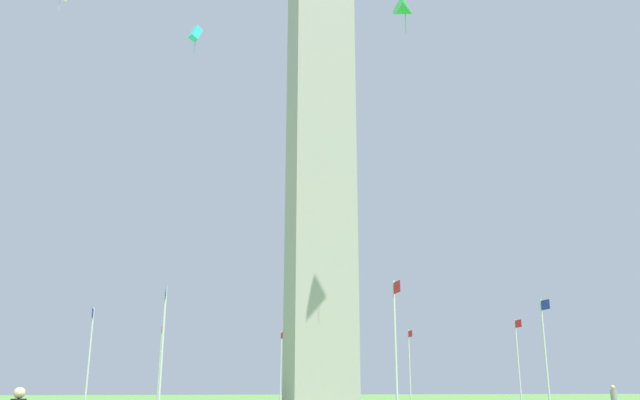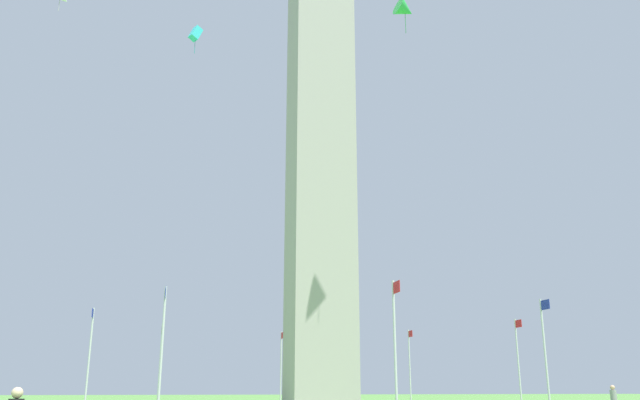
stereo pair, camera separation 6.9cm
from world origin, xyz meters
name	(u,v)px [view 1 (the left image)]	position (x,y,z in m)	size (l,w,h in m)	color
obelisk_monument	(320,132)	(0.00, 0.00, 23.26)	(5.12, 5.12, 46.53)	#A8A399
flagpole_n	(396,341)	(17.55, 0.00, 4.09)	(1.12, 0.14, 7.42)	silver
flagpole_ne	(545,349)	(12.43, 12.37, 4.09)	(1.12, 0.14, 7.42)	silver
flagpole_e	(518,358)	(0.06, 17.49, 4.09)	(1.12, 0.14, 7.42)	silver
flagpole_se	(410,363)	(-12.30, 12.37, 4.09)	(1.12, 0.14, 7.42)	silver
flagpole_s	(281,364)	(-17.42, 0.00, 4.09)	(1.12, 0.14, 7.42)	silver
flagpole_sw	(160,361)	(-12.30, -12.37, 4.09)	(1.12, 0.14, 7.42)	silver
flagpole_w	(89,353)	(0.06, -17.49, 4.09)	(1.12, 0.14, 7.42)	silver
flagpole_nw	(162,343)	(12.43, -12.37, 4.09)	(1.12, 0.14, 7.42)	silver
kite_cyan_box	(196,34)	(2.69, -11.28, 29.92)	(1.09, 1.25, 2.49)	#33C6D1
kite_green_delta	(405,10)	(11.25, 3.91, 29.14)	(1.68, 1.88, 2.86)	green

